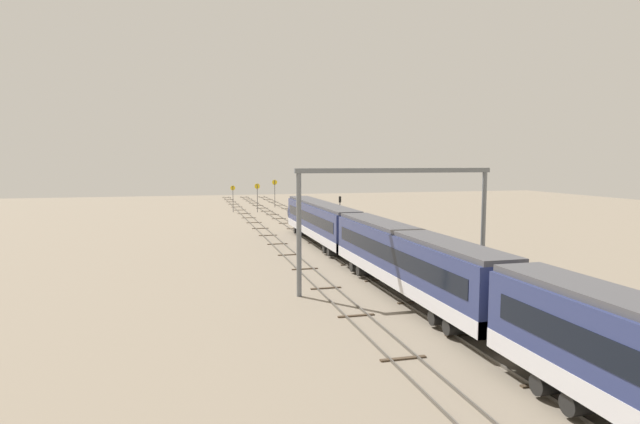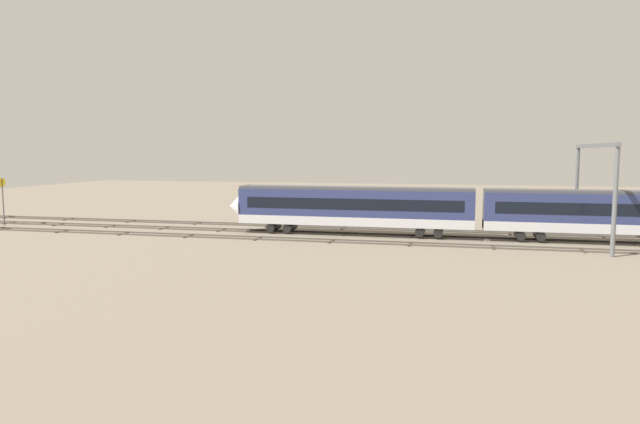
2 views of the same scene
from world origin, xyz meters
TOP-DOWN VIEW (x-y plane):
  - ground_plane at (0.00, 0.00)m, footprint 193.12×193.12m
  - track_near_foreground at (0.00, -4.86)m, footprint 177.12×2.40m
  - track_with_train at (0.00, 0.00)m, footprint 177.12×2.40m
  - track_middle at (0.00, 4.86)m, footprint 177.12×2.40m
  - overhead_gantry at (-20.16, -0.10)m, footprint 0.40×15.45m
  - speed_sign_mid_trackside at (43.29, 1.99)m, footprint 0.14×1.03m
  - signal_light_trackside_departure at (16.38, -6.61)m, footprint 0.31×0.32m
  - relay_cabinet at (13.66, -7.47)m, footprint 1.06×0.71m

SIDE VIEW (x-z plane):
  - ground_plane at x=0.00m, z-range 0.00..0.00m
  - track_with_train at x=0.00m, z-range -0.01..0.15m
  - track_middle at x=0.00m, z-range -0.01..0.15m
  - track_near_foreground at x=0.00m, z-range -0.01..0.15m
  - relay_cabinet at x=13.66m, z-range 0.00..1.43m
  - signal_light_trackside_departure at x=16.38m, z-range 0.71..5.37m
  - speed_sign_mid_trackside at x=43.29m, z-range 0.90..6.42m
  - overhead_gantry at x=-20.16m, z-range 2.06..11.32m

